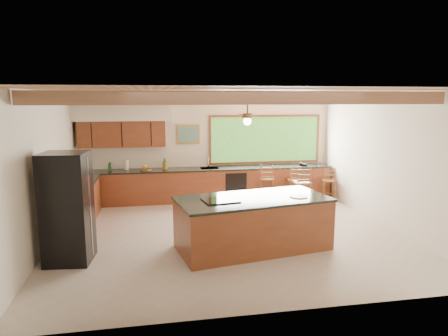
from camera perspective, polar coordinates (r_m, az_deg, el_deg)
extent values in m
plane|color=#BDAF9C|center=(8.65, 0.72, -9.33)|extent=(7.20, 7.20, 0.00)
cube|color=beige|center=(11.46, -2.37, 3.14)|extent=(7.20, 0.04, 3.00)
cube|color=beige|center=(5.20, 7.63, -5.26)|extent=(7.20, 0.04, 3.00)
cube|color=beige|center=(8.38, -24.19, -0.24)|extent=(0.04, 6.50, 3.00)
cube|color=beige|center=(9.63, 22.27, 1.11)|extent=(0.04, 6.50, 3.00)
cube|color=tan|center=(8.17, 0.76, 10.96)|extent=(7.20, 6.50, 0.04)
cube|color=#906648|center=(6.60, 3.46, 9.97)|extent=(7.10, 0.15, 0.22)
cube|color=#906648|center=(8.66, 0.12, 9.97)|extent=(7.10, 0.15, 0.22)
cube|color=#906648|center=(10.44, -1.69, 9.96)|extent=(7.10, 0.15, 0.22)
cube|color=brown|center=(11.15, -14.34, 4.72)|extent=(2.30, 0.35, 0.70)
cube|color=silver|center=(11.04, -14.50, 7.79)|extent=(2.60, 0.50, 0.48)
cylinder|color=#FFEABF|center=(11.12, -18.06, 6.44)|extent=(0.10, 0.10, 0.01)
cylinder|color=#FFEABF|center=(11.02, -10.79, 6.72)|extent=(0.10, 0.10, 0.01)
cube|color=#65AC3D|center=(11.76, 5.90, 4.10)|extent=(3.20, 0.04, 1.30)
cube|color=olive|center=(11.33, -5.13, 4.81)|extent=(0.64, 0.03, 0.54)
cube|color=#3A6A4E|center=(11.31, -5.12, 4.80)|extent=(0.54, 0.01, 0.44)
cube|color=brown|center=(11.30, -2.09, -2.41)|extent=(7.00, 0.65, 0.88)
cube|color=black|center=(11.21, -2.11, -0.11)|extent=(7.04, 0.69, 0.04)
cube|color=brown|center=(9.82, -19.97, -4.90)|extent=(0.65, 2.35, 0.88)
cube|color=black|center=(9.72, -20.13, -2.28)|extent=(0.69, 2.39, 0.04)
cube|color=black|center=(11.11, 1.73, -2.73)|extent=(0.60, 0.02, 0.78)
cube|color=silver|center=(11.21, -2.11, -0.09)|extent=(0.50, 0.38, 0.03)
cylinder|color=silver|center=(11.38, -2.25, 0.91)|extent=(0.03, 0.03, 0.30)
cylinder|color=silver|center=(11.26, -2.19, 1.48)|extent=(0.03, 0.20, 0.03)
cylinder|color=silver|center=(11.18, -13.76, 0.43)|extent=(0.12, 0.12, 0.29)
cylinder|color=#1C421A|center=(11.17, -16.10, 0.04)|extent=(0.05, 0.05, 0.18)
cylinder|color=#1C421A|center=(11.27, -15.97, 0.24)|extent=(0.06, 0.06, 0.22)
cube|color=black|center=(11.82, 11.23, 0.56)|extent=(0.26, 0.23, 0.10)
cube|color=brown|center=(7.74, 4.12, -8.00)|extent=(2.99, 1.77, 0.95)
cube|color=black|center=(7.60, 4.16, -4.43)|extent=(3.04, 1.82, 0.04)
cube|color=black|center=(7.35, -0.49, -4.63)|extent=(0.70, 0.60, 0.02)
cylinder|color=silver|center=(7.78, 10.64, -4.00)|extent=(0.35, 0.35, 0.02)
cube|color=black|center=(7.48, -21.48, -5.33)|extent=(0.83, 0.81, 1.95)
cube|color=silver|center=(7.42, -18.60, -5.29)|extent=(0.03, 0.05, 1.79)
cube|color=brown|center=(11.14, 6.13, -1.56)|extent=(0.48, 0.48, 0.04)
cylinder|color=brown|center=(11.03, 5.56, -3.44)|extent=(0.04, 0.04, 0.63)
cylinder|color=brown|center=(11.11, 7.06, -3.36)|extent=(0.04, 0.04, 0.63)
cylinder|color=brown|center=(11.31, 5.14, -3.09)|extent=(0.04, 0.04, 0.63)
cylinder|color=brown|center=(11.39, 6.61, -3.02)|extent=(0.04, 0.04, 0.63)
cube|color=brown|center=(11.35, 9.91, -1.66)|extent=(0.36, 0.36, 0.04)
cylinder|color=brown|center=(11.24, 9.43, -3.38)|extent=(0.03, 0.03, 0.58)
cylinder|color=brown|center=(11.34, 10.77, -3.31)|extent=(0.03, 0.03, 0.58)
cylinder|color=brown|center=(11.50, 8.96, -3.07)|extent=(0.03, 0.03, 0.58)
cylinder|color=brown|center=(11.59, 10.28, -3.00)|extent=(0.03, 0.03, 0.58)
cube|color=brown|center=(10.56, 11.06, -2.02)|extent=(0.44, 0.44, 0.04)
cylinder|color=brown|center=(10.44, 10.48, -4.18)|extent=(0.04, 0.04, 0.68)
cylinder|color=brown|center=(10.56, 12.15, -4.08)|extent=(0.04, 0.04, 0.68)
cylinder|color=brown|center=(10.73, 9.86, -3.77)|extent=(0.04, 0.04, 0.68)
cylinder|color=brown|center=(10.85, 11.49, -3.67)|extent=(0.04, 0.04, 0.68)
cube|color=brown|center=(11.60, 14.75, -1.74)|extent=(0.42, 0.42, 0.04)
cylinder|color=brown|center=(11.48, 14.36, -3.35)|extent=(0.03, 0.03, 0.56)
cylinder|color=brown|center=(11.60, 15.57, -3.27)|extent=(0.03, 0.03, 0.56)
cylinder|color=brown|center=(11.72, 13.81, -3.05)|extent=(0.03, 0.03, 0.56)
cylinder|color=brown|center=(11.83, 15.00, -2.99)|extent=(0.03, 0.03, 0.56)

